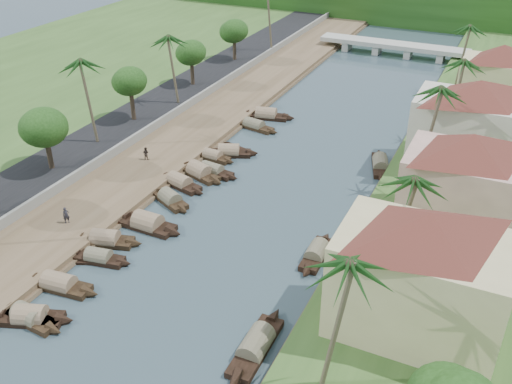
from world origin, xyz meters
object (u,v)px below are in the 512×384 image
at_px(sampan_1, 31,317).
at_px(person_near, 66,215).
at_px(bridge, 393,46).
at_px(building_near, 420,272).
at_px(sampan_0, 29,317).

relative_size(sampan_1, person_near, 4.25).
bearing_deg(sampan_1, person_near, 98.08).
xyz_separation_m(bridge, person_near, (-15.11, -73.39, -0.06)).
distance_m(sampan_1, person_near, 13.34).
height_order(building_near, sampan_0, building_near).
bearing_deg(bridge, sampan_1, -95.87).
bearing_deg(sampan_1, sampan_0, 164.37).
relative_size(bridge, sampan_1, 3.81).
relative_size(bridge, building_near, 1.89).
distance_m(bridge, building_near, 76.54).
height_order(sampan_1, person_near, person_near).
bearing_deg(person_near, sampan_0, -115.02).
bearing_deg(person_near, sampan_1, -114.28).
bearing_deg(bridge, building_near, -75.61).
bearing_deg(sampan_0, building_near, 26.03).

